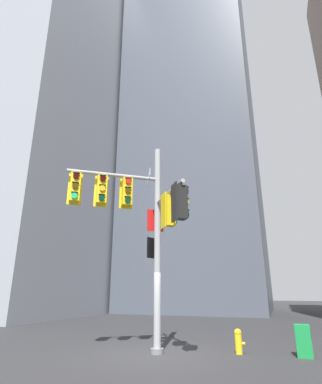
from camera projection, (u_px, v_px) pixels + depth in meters
ground at (157, 354)px, 9.74m from camera, size 120.00×120.00×0.00m
building_tower_left at (38, 105)px, 32.52m from camera, size 15.01×15.01×41.34m
building_mid_block at (194, 99)px, 37.79m from camera, size 13.23×13.23×48.67m
signal_pole_assembly at (140, 214)px, 10.49m from camera, size 4.34×2.62×7.11m
fire_hydrant at (238, 341)px, 9.82m from camera, size 0.33×0.23×0.74m
newspaper_box at (303, 341)px, 9.32m from camera, size 0.45×0.36×0.92m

